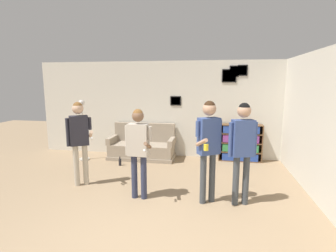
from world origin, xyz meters
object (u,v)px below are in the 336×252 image
(couch, at_px, (142,147))
(person_player_foreground_center, at_px, (138,145))
(floor_lamp, at_px, (83,124))
(bottle_on_floor, at_px, (120,162))
(person_player_foreground_left, at_px, (79,135))
(person_watcher_holding_cup, at_px, (209,140))
(bookshelf, at_px, (240,143))
(drinking_cup, at_px, (244,122))
(person_spectator_near_bookshelf, at_px, (243,143))

(couch, xyz_separation_m, person_player_foreground_center, (0.64, -2.54, 0.71))
(floor_lamp, bearing_deg, bottle_on_floor, -15.92)
(person_player_foreground_left, bearing_deg, person_player_foreground_center, -16.46)
(bottle_on_floor, bearing_deg, person_player_foreground_center, -59.79)
(person_player_foreground_left, height_order, bottle_on_floor, person_player_foreground_left)
(person_player_foreground_center, relative_size, person_watcher_holding_cup, 0.91)
(bookshelf, relative_size, person_watcher_holding_cup, 0.63)
(couch, distance_m, bottle_on_floor, 0.89)
(person_player_foreground_center, relative_size, drinking_cup, 14.87)
(person_player_foreground_left, height_order, person_spectator_near_bookshelf, person_spectator_near_bookshelf)
(bookshelf, height_order, person_player_foreground_center, person_player_foreground_center)
(bookshelf, bearing_deg, person_player_foreground_left, -145.61)
(person_watcher_holding_cup, bearing_deg, person_player_foreground_left, 172.14)
(person_watcher_holding_cup, bearing_deg, drinking_cup, 71.97)
(person_player_foreground_left, bearing_deg, bookshelf, 34.39)
(person_watcher_holding_cup, relative_size, drinking_cup, 16.27)
(person_player_foreground_center, bearing_deg, floor_lamp, 136.23)
(floor_lamp, xyz_separation_m, person_spectator_near_bookshelf, (3.99, -2.02, 0.12))
(floor_lamp, bearing_deg, person_spectator_near_bookshelf, -26.87)
(bookshelf, xyz_separation_m, bottle_on_floor, (-3.06, -0.97, -0.41))
(couch, relative_size, person_player_foreground_left, 1.05)
(couch, relative_size, bookshelf, 1.61)
(floor_lamp, relative_size, person_player_foreground_center, 1.00)
(floor_lamp, bearing_deg, bookshelf, 8.64)
(person_player_foreground_left, xyz_separation_m, person_player_foreground_center, (1.36, -0.40, -0.06))
(couch, height_order, bookshelf, bookshelf)
(couch, bearing_deg, person_watcher_holding_cup, -52.94)
(floor_lamp, relative_size, person_spectator_near_bookshelf, 0.92)
(bottle_on_floor, bearing_deg, floor_lamp, 164.08)
(person_watcher_holding_cup, bearing_deg, bottle_on_floor, 142.87)
(floor_lamp, height_order, person_watcher_holding_cup, person_watcher_holding_cup)
(person_player_foreground_left, xyz_separation_m, person_spectator_near_bookshelf, (3.17, -0.34, 0.04))
(bookshelf, height_order, person_spectator_near_bookshelf, person_spectator_near_bookshelf)
(drinking_cup, bearing_deg, couch, -176.06)
(couch, height_order, person_spectator_near_bookshelf, person_spectator_near_bookshelf)
(bookshelf, bearing_deg, person_player_foreground_center, -126.79)
(person_watcher_holding_cup, bearing_deg, couch, 127.06)
(person_player_foreground_center, bearing_deg, drinking_cup, 52.20)
(drinking_cup, bearing_deg, floor_lamp, -171.51)
(floor_lamp, distance_m, person_player_foreground_center, 3.01)
(floor_lamp, bearing_deg, person_player_foreground_center, -43.77)
(person_player_foreground_center, height_order, person_watcher_holding_cup, person_watcher_holding_cup)
(bottle_on_floor, bearing_deg, drinking_cup, 17.18)
(bookshelf, relative_size, bottle_on_floor, 4.82)
(person_player_foreground_left, relative_size, person_player_foreground_center, 1.05)
(floor_lamp, bearing_deg, couch, 16.38)
(bookshelf, distance_m, person_player_foreground_left, 4.16)
(couch, height_order, drinking_cup, drinking_cup)
(couch, bearing_deg, person_player_foreground_left, -108.54)
(couch, xyz_separation_m, drinking_cup, (2.76, 0.19, 0.75))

